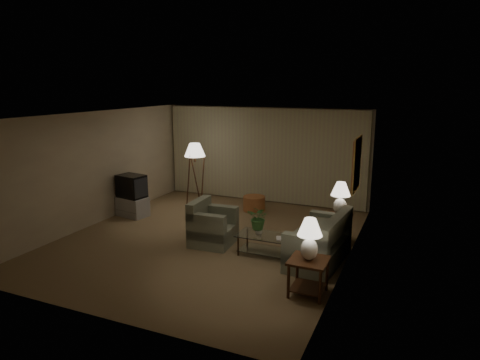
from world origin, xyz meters
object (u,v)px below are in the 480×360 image
Objects in this scene: side_table_far at (339,223)px; side_table_near at (308,270)px; coffee_table at (266,242)px; vase at (259,231)px; sofa at (319,243)px; ottoman at (254,203)px; crt_tv at (131,186)px; tv_cabinet at (133,207)px; table_lamp_near at (310,235)px; table_lamp_far at (340,196)px; armchair at (213,227)px; floor_lamp at (195,174)px.

side_table_near is at bearing -90.00° from side_table_far.
vase is at bearing 180.00° from coffee_table.
ottoman is at bearing -133.38° from sofa.
side_table_near is 5.71m from crt_tv.
side_table_far is 0.71× the size of tv_cabinet.
table_lamp_near is at bearing -43.28° from vase.
sofa is 1.41m from table_lamp_far.
table_lamp_far is 1.21× the size of ottoman.
tv_cabinet is at bearing 155.96° from side_table_near.
vase is (-1.33, -1.35, 0.08)m from side_table_far.
coffee_table is (-1.18, 1.25, -0.14)m from side_table_near.
coffee_table is at bearing -4.89° from tv_cabinet.
tv_cabinet reaches higher than coffee_table.
side_table_far is at bearing 178.11° from sofa.
side_table_near is at bearing -90.00° from table_lamp_far.
tv_cabinet is at bearing 164.56° from vase.
table_lamp_near is at bearing -90.00° from table_lamp_far.
crt_tv is at bearing 165.11° from coffee_table.
sofa is at bearing 5.56° from coffee_table.
table_lamp_near reaches higher than armchair.
side_table_far is at bearing 48.90° from coffee_table.
vase is (1.19, -2.76, 0.29)m from ottoman.
coffee_table is at bearing 133.29° from table_lamp_near.
vase is at bearing -5.44° from tv_cabinet.
coffee_table is at bearing -99.54° from armchair.
side_table_near is at bearing -46.71° from coffee_table.
table_lamp_far is at bearing 13.08° from tv_cabinet.
coffee_table is 4.16m from tv_cabinet.
side_table_far is 0.53× the size of coffee_table.
table_lamp_near is 2.60m from table_lamp_far.
table_lamp_near is 0.61× the size of coffee_table.
armchair is 1.30× the size of crt_tv.
side_table_near is 1.82m from vase.
side_table_far is at bearing 45.48° from vase.
side_table_far is at bearing -15.74° from floor_lamp.
coffee_table is at bearing 133.29° from side_table_near.
table_lamp_far is (0.15, 1.25, 0.65)m from sofa.
table_lamp_near is at bearing -14.04° from crt_tv.
table_lamp_far is at bearing -29.24° from ottoman.
ottoman is at bearing 42.16° from crt_tv.
coffee_table is at bearing -4.89° from crt_tv.
table_lamp_far is 1.97m from vase.
side_table_near is 0.85× the size of table_lamp_far.
side_table_far is at bearing 90.00° from table_lamp_near.
armchair is 1.66× the size of ottoman.
armchair is 2.70m from side_table_far.
vase is (3.87, -1.07, -0.30)m from crt_tv.
tv_cabinet is (-5.20, -0.28, -0.77)m from table_lamp_far.
armchair is at bearing -8.44° from crt_tv.
crt_tv is 3.23m from ottoman.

